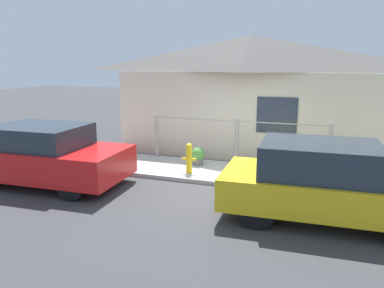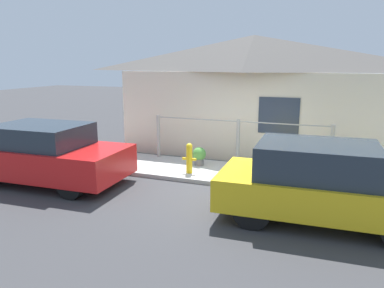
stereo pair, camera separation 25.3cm
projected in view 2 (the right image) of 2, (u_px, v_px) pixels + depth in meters
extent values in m
plane|color=#38383A|center=(219.00, 187.00, 8.75)|extent=(60.00, 60.00, 0.00)
cube|color=#B2AFA8|center=(230.00, 174.00, 9.60)|extent=(24.00, 1.88, 0.10)
cube|color=beige|center=(244.00, 118.00, 10.65)|extent=(7.82, 0.12, 2.58)
cube|color=#2D3847|center=(279.00, 116.00, 10.22)|extent=(1.10, 0.04, 1.00)
pyramid|color=#605B56|center=(254.00, 53.00, 11.20)|extent=(8.22, 2.20, 1.06)
cylinder|color=#999993|center=(158.00, 136.00, 11.02)|extent=(0.10, 0.10, 1.24)
cylinder|color=#999993|center=(238.00, 142.00, 10.18)|extent=(0.10, 0.10, 1.24)
cylinder|color=#999993|center=(332.00, 149.00, 9.35)|extent=(0.10, 0.10, 1.24)
cylinder|color=#999993|center=(238.00, 121.00, 10.06)|extent=(4.80, 0.03, 0.03)
cube|color=red|center=(48.00, 160.00, 8.95)|extent=(3.89, 1.93, 0.68)
cube|color=#232D38|center=(41.00, 135.00, 8.87)|extent=(2.16, 1.65, 0.51)
cylinder|color=black|center=(109.00, 166.00, 9.35)|extent=(0.61, 0.22, 0.61)
cylinder|color=black|center=(70.00, 185.00, 7.92)|extent=(0.61, 0.22, 0.61)
cylinder|color=black|center=(32.00, 158.00, 10.10)|extent=(0.61, 0.22, 0.61)
cube|color=gold|center=(324.00, 192.00, 6.78)|extent=(3.83, 1.89, 0.59)
cube|color=#232D38|center=(317.00, 160.00, 6.70)|extent=(2.13, 1.62, 0.60)
cylinder|color=black|center=(264.00, 184.00, 7.89)|extent=(0.68, 0.22, 0.67)
cylinder|color=black|center=(252.00, 210.00, 6.49)|extent=(0.68, 0.22, 0.67)
cylinder|color=yellow|center=(189.00, 160.00, 9.43)|extent=(0.16, 0.16, 0.66)
sphere|color=yellow|center=(189.00, 146.00, 9.35)|extent=(0.16, 0.16, 0.16)
cylinder|color=yellow|center=(185.00, 159.00, 9.46)|extent=(0.14, 0.07, 0.07)
cylinder|color=yellow|center=(193.00, 159.00, 9.38)|extent=(0.14, 0.07, 0.07)
cylinder|color=slate|center=(199.00, 162.00, 10.20)|extent=(0.25, 0.25, 0.17)
sphere|color=#4C8E3D|center=(199.00, 154.00, 10.16)|extent=(0.37, 0.37, 0.37)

